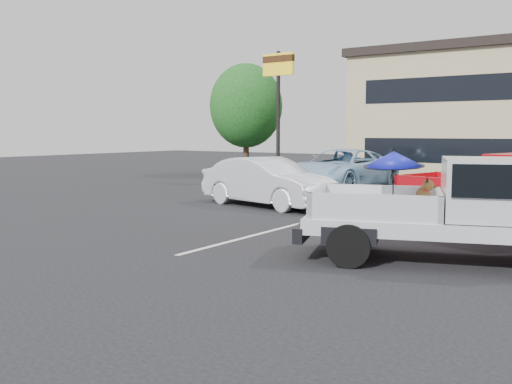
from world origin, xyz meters
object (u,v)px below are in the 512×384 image
motel_sign (278,81)px  silver_sedan (268,182)px  blue_suv (342,169)px  tree_left (246,106)px  silver_pickup (478,205)px

motel_sign → silver_sedan: motel_sign is taller
blue_suv → motel_sign: bearing=165.9°
tree_left → silver_sedan: 13.78m
motel_sign → silver_pickup: bearing=-45.1°
tree_left → blue_suv: size_ratio=1.03×
silver_sedan → blue_suv: 6.27m
blue_suv → silver_pickup: bearing=-49.4°
motel_sign → silver_pickup: (11.83, -11.89, -3.60)m
tree_left → blue_suv: (7.89, -4.26, -2.92)m
silver_pickup → silver_sedan: bearing=129.9°
tree_left → silver_sedan: size_ratio=1.29×
blue_suv → silver_sedan: bearing=-81.4°
tree_left → blue_suv: bearing=-28.3°
tree_left → motel_sign: bearing=-36.9°
tree_left → silver_sedan: bearing=-51.3°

